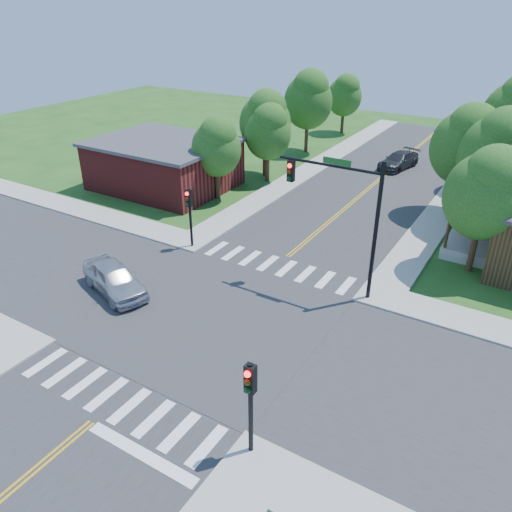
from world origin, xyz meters
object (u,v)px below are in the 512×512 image
Objects in this scene: signal_mast_ne at (344,204)px; car_silver at (114,279)px; signal_pole_se at (250,393)px; signal_pole_nw at (189,207)px; car_dgrey at (398,161)px.

signal_mast_ne is 1.43× the size of car_silver.
signal_pole_se is at bearing -94.50° from car_silver.
signal_mast_ne is 1.89× the size of signal_pole_se.
signal_pole_se is 1.00× the size of signal_pole_nw.
car_dgrey is at bearing 74.77° from signal_pole_nw.
signal_mast_ne reaches higher than signal_pole_se.
car_dgrey is at bearing 7.07° from car_silver.
car_silver is (-0.18, -6.15, -1.87)m from signal_pole_nw.
signal_pole_nw is (-9.51, -0.01, -2.19)m from signal_mast_ne.
signal_pole_nw reaches higher than car_dgrey.
car_silver is at bearing 156.08° from signal_pole_se.
signal_pole_se is 12.59m from car_silver.
signal_mast_ne is 1.89× the size of signal_pole_nw.
car_silver is (-11.38, 5.05, -1.87)m from signal_pole_se.
signal_mast_ne is 12.18m from car_silver.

